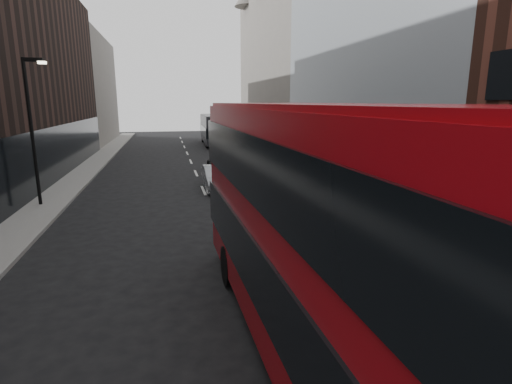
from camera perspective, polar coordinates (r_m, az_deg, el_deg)
sidewalk_right at (r=30.18m, az=5.93°, el=3.04°), size 3.00×80.00×0.15m
sidewalk_left at (r=29.27m, az=-24.25°, el=1.66°), size 2.00×80.00×0.15m
building_modern_block at (r=28.10m, az=17.56°, el=21.96°), size 5.03×22.00×20.00m
building_victorian at (r=49.26m, az=3.35°, el=18.01°), size 6.50×24.00×21.00m
building_left_mid at (r=34.57m, az=-29.54°, el=14.25°), size 5.00×24.00×14.00m
building_left_far at (r=56.02m, az=-23.03°, el=13.18°), size 5.00×20.00×13.00m
street_lamp at (r=22.10m, az=-29.31°, el=8.67°), size 1.06×0.22×7.00m
red_bus at (r=7.57m, az=11.12°, el=-5.22°), size 3.28×12.75×5.11m
grey_bus at (r=49.19m, az=-6.08°, el=8.95°), size 2.92×11.18×3.59m
car_a at (r=20.59m, az=4.56°, el=0.25°), size 2.09×4.23×1.39m
car_b at (r=23.97m, az=-5.61°, el=2.04°), size 1.52×4.30×1.42m
car_c at (r=29.08m, az=-4.70°, el=4.08°), size 2.31×5.36×1.54m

